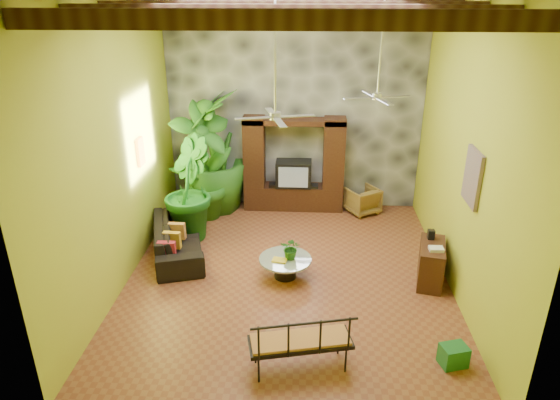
# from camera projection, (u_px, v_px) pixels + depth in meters

# --- Properties ---
(ground) EXTENTS (7.00, 7.00, 0.00)m
(ground) POSITION_uv_depth(u_px,v_px,m) (288.00, 275.00, 9.56)
(ground) COLOR brown
(ground) RESTS_ON ground
(back_wall) EXTENTS (6.00, 0.02, 5.00)m
(back_wall) POSITION_uv_depth(u_px,v_px,m) (295.00, 105.00, 11.77)
(back_wall) COLOR gold
(back_wall) RESTS_ON ground
(left_wall) EXTENTS (0.02, 7.00, 5.00)m
(left_wall) POSITION_uv_depth(u_px,v_px,m) (118.00, 147.00, 8.72)
(left_wall) COLOR gold
(left_wall) RESTS_ON ground
(right_wall) EXTENTS (0.02, 7.00, 5.00)m
(right_wall) POSITION_uv_depth(u_px,v_px,m) (466.00, 154.00, 8.40)
(right_wall) COLOR gold
(right_wall) RESTS_ON ground
(stone_accent_wall) EXTENTS (5.98, 0.10, 4.98)m
(stone_accent_wall) POSITION_uv_depth(u_px,v_px,m) (295.00, 106.00, 11.71)
(stone_accent_wall) COLOR #34353B
(stone_accent_wall) RESTS_ON ground
(ceiling_beams) EXTENTS (5.95, 5.36, 0.22)m
(ceiling_beams) POSITION_uv_depth(u_px,v_px,m) (290.00, 9.00, 7.65)
(ceiling_beams) COLOR #332010
(ceiling_beams) RESTS_ON ceiling
(entertainment_center) EXTENTS (2.40, 0.55, 2.30)m
(entertainment_center) POSITION_uv_depth(u_px,v_px,m) (294.00, 171.00, 12.04)
(entertainment_center) COLOR black
(entertainment_center) RESTS_ON ground
(ceiling_fan_front) EXTENTS (1.28, 1.28, 1.86)m
(ceiling_fan_front) POSITION_uv_depth(u_px,v_px,m) (275.00, 103.00, 7.85)
(ceiling_fan_front) COLOR #B5B5BA
(ceiling_fan_front) RESTS_ON ceiling
(ceiling_fan_back) EXTENTS (1.28, 1.28, 1.86)m
(ceiling_fan_back) POSITION_uv_depth(u_px,v_px,m) (378.00, 86.00, 9.22)
(ceiling_fan_back) COLOR #B5B5BA
(ceiling_fan_back) RESTS_ON ceiling
(wall_art_mask) EXTENTS (0.06, 0.32, 0.55)m
(wall_art_mask) POSITION_uv_depth(u_px,v_px,m) (140.00, 152.00, 9.79)
(wall_art_mask) COLOR gold
(wall_art_mask) RESTS_ON left_wall
(wall_art_painting) EXTENTS (0.06, 0.70, 0.90)m
(wall_art_painting) POSITION_uv_depth(u_px,v_px,m) (473.00, 177.00, 7.93)
(wall_art_painting) COLOR #295A99
(wall_art_painting) RESTS_ON right_wall
(sofa) EXTENTS (1.52, 2.48, 0.68)m
(sofa) POSITION_uv_depth(u_px,v_px,m) (178.00, 238.00, 10.24)
(sofa) COLOR black
(sofa) RESTS_ON ground
(wicker_armchair) EXTENTS (0.95, 0.96, 0.64)m
(wicker_armchair) POSITION_uv_depth(u_px,v_px,m) (362.00, 200.00, 12.06)
(wicker_armchair) COLOR brown
(wicker_armchair) RESTS_ON ground
(tall_plant_a) EXTENTS (1.74, 1.66, 2.75)m
(tall_plant_a) POSITION_uv_depth(u_px,v_px,m) (204.00, 163.00, 11.37)
(tall_plant_a) COLOR #27671B
(tall_plant_a) RESTS_ON ground
(tall_plant_b) EXTENTS (1.25, 1.43, 2.22)m
(tall_plant_b) POSITION_uv_depth(u_px,v_px,m) (187.00, 189.00, 10.63)
(tall_plant_b) COLOR #185D1B
(tall_plant_b) RESTS_ON ground
(tall_plant_c) EXTENTS (1.86, 1.86, 2.95)m
(tall_plant_c) POSITION_uv_depth(u_px,v_px,m) (213.00, 151.00, 11.86)
(tall_plant_c) COLOR #276119
(tall_plant_c) RESTS_ON ground
(coffee_table) EXTENTS (0.99, 0.99, 0.40)m
(coffee_table) POSITION_uv_depth(u_px,v_px,m) (285.00, 265.00, 9.41)
(coffee_table) COLOR black
(coffee_table) RESTS_ON ground
(centerpiece_plant) EXTENTS (0.45, 0.41, 0.43)m
(centerpiece_plant) POSITION_uv_depth(u_px,v_px,m) (291.00, 248.00, 9.27)
(centerpiece_plant) COLOR #215A17
(centerpiece_plant) RESTS_ON coffee_table
(yellow_tray) EXTENTS (0.30, 0.24, 0.03)m
(yellow_tray) POSITION_uv_depth(u_px,v_px,m) (280.00, 260.00, 9.26)
(yellow_tray) COLOR yellow
(yellow_tray) RESTS_ON coffee_table
(iron_bench) EXTENTS (1.54, 0.84, 0.57)m
(iron_bench) POSITION_uv_depth(u_px,v_px,m) (300.00, 341.00, 6.98)
(iron_bench) COLOR black
(iron_bench) RESTS_ON ground
(side_console) EXTENTS (0.63, 1.03, 0.77)m
(side_console) POSITION_uv_depth(u_px,v_px,m) (431.00, 263.00, 9.21)
(side_console) COLOR #331B10
(side_console) RESTS_ON ground
(green_bin) EXTENTS (0.44, 0.38, 0.33)m
(green_bin) POSITION_uv_depth(u_px,v_px,m) (453.00, 355.00, 7.25)
(green_bin) COLOR #217F33
(green_bin) RESTS_ON ground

